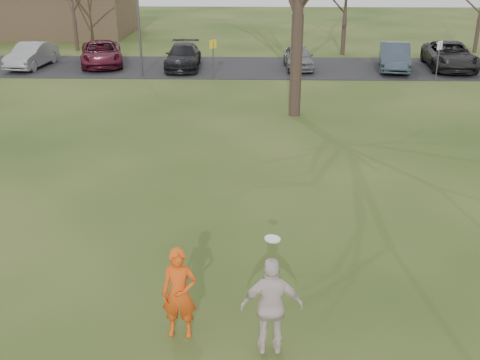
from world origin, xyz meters
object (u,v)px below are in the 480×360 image
car_4 (298,57)px  car_1 (32,55)px  car_5 (395,57)px  building (3,9)px  player_defender (179,294)px  car_2 (101,53)px  lamp_post (138,2)px  car_6 (450,55)px  catching_play (272,306)px  car_3 (183,56)px

car_4 → car_1: bearing=177.9°
car_5 → building: building is taller
car_1 → player_defender: bearing=-58.1°
car_2 → lamp_post: lamp_post is taller
car_5 → lamp_post: 14.75m
car_6 → building: (-31.57, 13.04, 1.13)m
car_2 → car_6: (20.52, -0.31, 0.05)m
catching_play → car_6: bearing=66.9°
car_3 → lamp_post: 4.37m
car_4 → car_3: bearing=178.4°
car_6 → building: 34.18m
car_2 → lamp_post: (2.94, -2.77, 3.22)m
car_6 → car_4: bearing=-173.3°
car_6 → car_1: bearing=-174.2°
car_1 → car_6: (24.48, 0.38, 0.04)m
car_6 → catching_play: catching_play is taller
car_4 → catching_play: bearing=-97.2°
car_1 → car_4: size_ratio=1.13×
player_defender → car_3: 24.81m
car_2 → car_4: (11.70, -0.58, -0.05)m
player_defender → car_5: size_ratio=0.39×
car_4 → player_defender: bearing=-101.2°
car_1 → catching_play: (13.60, -25.17, 0.30)m
car_3 → car_5: (12.23, -0.10, 0.08)m
car_4 → car_2: bearing=174.6°
car_1 → building: (-7.09, 13.42, 1.18)m
car_3 → catching_play: (4.65, -25.18, 0.33)m
building → lamp_post: (14.00, -15.50, 2.04)m
car_6 → lamp_post: size_ratio=0.87×
car_4 → car_6: size_ratio=0.70×
car_2 → lamp_post: 5.17m
player_defender → car_6: (12.57, 25.00, -0.11)m
lamp_post → building: bearing=132.1°
car_4 → car_5: (5.51, -0.20, 0.10)m
car_5 → building: (-28.27, 13.51, 1.13)m
car_2 → car_5: 17.23m
car_4 → lamp_post: 9.61m
catching_play → building: building is taller
player_defender → car_4: player_defender is taller
catching_play → lamp_post: size_ratio=0.35×
player_defender → car_5: 26.22m
car_5 → lamp_post: (-14.27, -1.99, 3.17)m
car_1 → lamp_post: bearing=-10.7°
car_4 → car_6: (8.81, 0.27, 0.10)m
player_defender → car_5: player_defender is taller
car_1 → car_2: (3.96, 0.69, -0.01)m
lamp_post → catching_play: bearing=-73.8°
player_defender → catching_play: size_ratio=0.83×
car_3 → car_5: bearing=-2.7°
car_3 → car_6: size_ratio=0.86×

